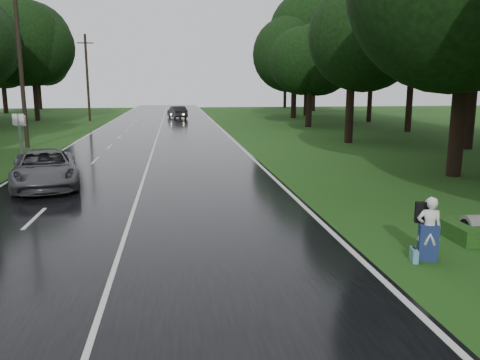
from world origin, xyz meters
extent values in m
plane|color=#204915|center=(0.00, 0.00, 0.00)|extent=(160.00, 160.00, 0.00)
cube|color=black|center=(0.00, 20.00, 0.02)|extent=(12.00, 140.00, 0.04)
cube|color=silver|center=(0.00, 20.00, 0.04)|extent=(0.12, 140.00, 0.01)
imported|color=#4B4C50|center=(-3.88, 6.94, 0.79)|extent=(3.72, 5.87, 1.51)
imported|color=black|center=(1.75, 48.54, 0.80)|extent=(2.64, 4.85, 1.52)
imported|color=silver|center=(7.41, -3.01, 0.79)|extent=(0.66, 0.52, 1.57)
cube|color=navy|center=(7.41, -3.01, 0.44)|extent=(0.51, 0.41, 0.88)
cube|color=black|center=(7.35, -2.79, 1.13)|extent=(0.40, 0.28, 0.50)
cube|color=teal|center=(7.06, -3.04, 0.16)|extent=(0.24, 0.46, 0.31)
camera|label=1|loc=(1.46, -13.31, 4.15)|focal=35.92mm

